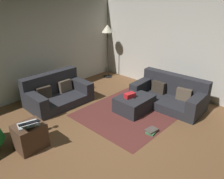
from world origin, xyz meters
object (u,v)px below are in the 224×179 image
couch_right (170,94)px  book_stack (152,131)px  tv_remote (133,97)px  side_table (30,136)px  gift_box (130,95)px  laptop (28,124)px  ottoman (134,104)px  couch_left (56,93)px  corner_lamp (107,33)px

couch_right → book_stack: bearing=103.2°
tv_remote → side_table: size_ratio=0.31×
gift_box → book_stack: 1.06m
couch_right → tv_remote: (-0.92, 0.47, 0.10)m
laptop → book_stack: 2.41m
ottoman → couch_left: bearing=120.9°
couch_left → couch_right: (1.93, -2.20, 0.00)m
gift_box → ottoman: bearing=-28.6°
couch_right → side_table: 3.45m
side_table → book_stack: 2.39m
ottoman → corner_lamp: bearing=59.6°
tv_remote → laptop: 2.46m
tv_remote → side_table: side_table is taller
side_table → laptop: size_ratio=1.10×
couch_left → tv_remote: bearing=121.1°
couch_left → book_stack: (0.56, -2.60, -0.24)m
couch_right → gift_box: 1.13m
couch_left → corner_lamp: bearing=-169.9°
couch_right → book_stack: size_ratio=5.86×
laptop → side_table: bearing=74.7°
ottoman → book_stack: size_ratio=2.85×
couch_right → book_stack: (-1.37, -0.39, -0.24)m
couch_left → book_stack: bearing=103.2°
gift_box → laptop: size_ratio=0.54×
gift_box → tv_remote: 0.10m
couch_left → ottoman: (1.05, -1.75, -0.09)m
ottoman → laptop: laptop is taller
ottoman → tv_remote: (-0.04, 0.01, 0.19)m
couch_left → corner_lamp: 2.61m
ottoman → tv_remote: size_ratio=5.46×
gift_box → side_table: side_table is taller
gift_box → corner_lamp: bearing=56.6°
couch_left → couch_right: 2.93m
book_stack → side_table: bearing=145.1°
ottoman → book_stack: ottoman is taller
couch_right → gift_box: (-0.99, 0.52, 0.15)m
couch_left → side_table: size_ratio=3.05×
couch_right → side_table: (-3.32, 0.97, -0.03)m
couch_left → ottoman: couch_left is taller
laptop → couch_right: bearing=-15.3°
gift_box → side_table: (-2.32, 0.45, -0.18)m
couch_left → side_table: bearing=42.7°
couch_right → book_stack: couch_right is taller
side_table → book_stack: bearing=-34.9°
side_table → corner_lamp: size_ratio=0.30×
ottoman → corner_lamp: size_ratio=0.50×
laptop → book_stack: laptop is taller
ottoman → side_table: side_table is taller
ottoman → tv_remote: 0.20m
tv_remote → corner_lamp: corner_lamp is taller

